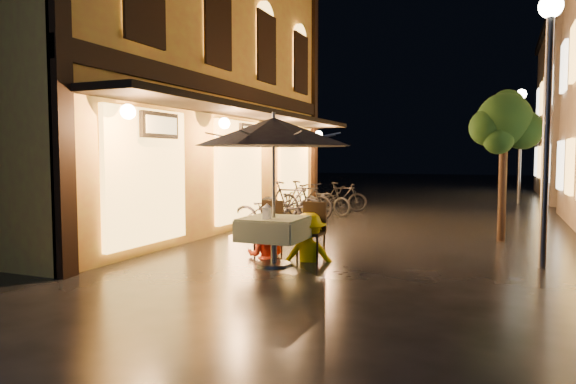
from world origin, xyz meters
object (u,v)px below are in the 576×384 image
at_px(streetlamp_near, 548,81).
at_px(bicycle_0, 269,212).
at_px(cafe_table, 274,229).
at_px(table_lantern, 267,210).
at_px(person_yellow, 309,214).
at_px(patio_umbrella, 274,132).
at_px(person_orange, 266,218).

height_order(streetlamp_near, bicycle_0, streetlamp_near).
relative_size(streetlamp_near, cafe_table, 4.27).
bearing_deg(bicycle_0, table_lantern, -159.22).
xyz_separation_m(streetlamp_near, person_yellow, (-3.61, -0.87, -2.13)).
bearing_deg(table_lantern, patio_umbrella, 90.00).
bearing_deg(person_orange, streetlamp_near, 175.90).
xyz_separation_m(streetlamp_near, cafe_table, (-4.00, -1.45, -2.33)).
bearing_deg(bicycle_0, person_yellow, -147.22).
distance_m(cafe_table, patio_umbrella, 1.56).
bearing_deg(patio_umbrella, person_orange, 125.49).
bearing_deg(person_orange, patio_umbrella, 109.98).
height_order(cafe_table, bicycle_0, bicycle_0).
distance_m(streetlamp_near, cafe_table, 4.85).
height_order(cafe_table, table_lantern, table_lantern).
height_order(table_lantern, bicycle_0, table_lantern).
bearing_deg(person_orange, table_lantern, 100.53).
bearing_deg(cafe_table, bicycle_0, 115.91).
distance_m(patio_umbrella, table_lantern, 1.26).
bearing_deg(bicycle_0, streetlamp_near, -111.79).
height_order(person_orange, bicycle_0, person_orange).
bearing_deg(person_orange, cafe_table, 109.98).
height_order(streetlamp_near, table_lantern, streetlamp_near).
relative_size(table_lantern, person_orange, 0.18).
bearing_deg(person_yellow, table_lantern, 52.36).
height_order(streetlamp_near, patio_umbrella, streetlamp_near).
bearing_deg(patio_umbrella, table_lantern, -90.00).
distance_m(streetlamp_near, patio_umbrella, 4.32).
bearing_deg(streetlamp_near, table_lantern, -156.88).
relative_size(cafe_table, bicycle_0, 0.56).
xyz_separation_m(table_lantern, bicycle_0, (-1.60, 3.56, -0.45)).
height_order(streetlamp_near, person_yellow, streetlamp_near).
relative_size(table_lantern, bicycle_0, 0.14).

